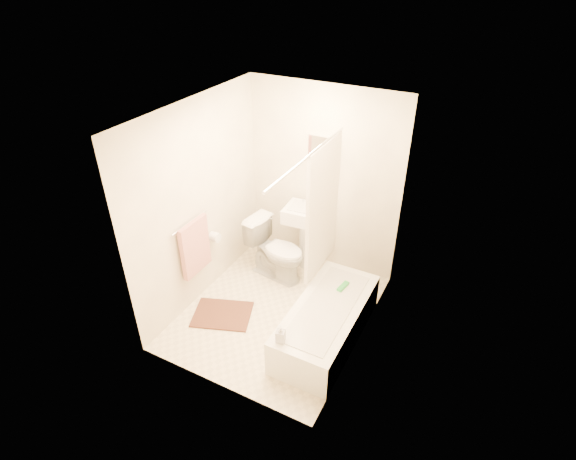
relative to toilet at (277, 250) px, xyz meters
The scene contains 17 objects.
floor 0.80m from the toilet, 60.24° to the right, with size 2.40×2.40×0.00m, color beige.
ceiling 2.13m from the toilet, 60.24° to the right, with size 2.40×2.40×0.00m, color white.
wall_back 1.06m from the toilet, 59.23° to the left, with size 2.00×0.02×2.40m, color beige.
wall_left 1.21m from the toilet, 136.72° to the right, with size 0.02×2.40×2.40m, color beige.
wall_right 1.69m from the toilet, 24.39° to the right, with size 0.02×2.40×2.40m, color beige.
mirror 1.30m from the toilet, 58.35° to the left, with size 0.40×0.03×0.55m, color white.
curtain_rod 1.81m from the toilet, 38.24° to the right, with size 0.03×0.03×1.70m, color silver.
shower_curtain 1.06m from the toilet, ahead, with size 0.04×0.80×1.55m, color silver.
towel_bar 1.27m from the toilet, 125.28° to the right, with size 0.02×0.02×0.60m, color silver.
towel 1.11m from the toilet, 123.93° to the right, with size 0.06×0.45×0.66m, color #CC7266.
toilet_paper 0.82m from the toilet, 139.68° to the right, with size 0.12×0.12×0.11m, color white.
toilet is the anchor object (origin of this frame).
sink 0.43m from the toilet, 54.85° to the left, with size 0.51×0.40×0.99m, color white, non-canonical shape.
bathtub 1.26m from the toilet, 35.81° to the right, with size 0.67×1.53×0.43m, color white, non-canonical shape.
bath_mat 1.07m from the toilet, 101.57° to the right, with size 0.66×0.50×0.02m, color #4E291D.
soap_bottle 1.60m from the toilet, 59.96° to the right, with size 0.08×0.09×0.19m, color white.
scrub_brush 1.10m from the toilet, 19.00° to the right, with size 0.06×0.19×0.04m, color green.
Camera 1 is at (1.95, -3.49, 3.67)m, focal length 28.00 mm.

